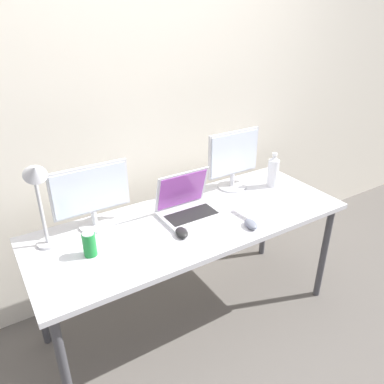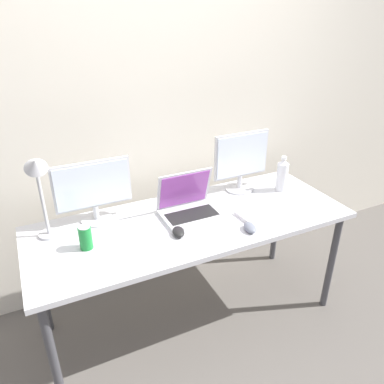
{
  "view_description": "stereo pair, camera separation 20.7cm",
  "coord_description": "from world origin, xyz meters",
  "px_view_note": "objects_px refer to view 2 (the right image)",
  "views": [
    {
      "loc": [
        -0.98,
        -1.57,
        1.85
      ],
      "look_at": [
        0.0,
        0.0,
        0.92
      ],
      "focal_mm": 35.0,
      "sensor_mm": 36.0,
      "label": 1
    },
    {
      "loc": [
        -0.8,
        -1.67,
        1.85
      ],
      "look_at": [
        0.0,
        0.0,
        0.92
      ],
      "focal_mm": 35.0,
      "sensor_mm": 36.0,
      "label": 2
    }
  ],
  "objects_px": {
    "work_desk": "(192,229)",
    "desk_lamp": "(39,182)",
    "keyboard_main": "(266,210)",
    "water_bottle": "(282,175)",
    "monitor_left": "(93,190)",
    "mouse_by_laptop": "(250,228)",
    "soda_can_near_keyboard": "(85,238)",
    "monitor_center": "(241,160)",
    "laptop_silver": "(188,205)",
    "mouse_by_keyboard": "(178,232)"
  },
  "relations": [
    {
      "from": "laptop_silver",
      "to": "mouse_by_laptop",
      "type": "xyz_separation_m",
      "value": [
        0.23,
        -0.31,
        -0.04
      ]
    },
    {
      "from": "water_bottle",
      "to": "soda_can_near_keyboard",
      "type": "bearing_deg",
      "value": -175.0
    },
    {
      "from": "soda_can_near_keyboard",
      "to": "laptop_silver",
      "type": "bearing_deg",
      "value": 8.57
    },
    {
      "from": "keyboard_main",
      "to": "soda_can_near_keyboard",
      "type": "height_order",
      "value": "soda_can_near_keyboard"
    },
    {
      "from": "laptop_silver",
      "to": "water_bottle",
      "type": "bearing_deg",
      "value": 1.8
    },
    {
      "from": "work_desk",
      "to": "keyboard_main",
      "type": "height_order",
      "value": "keyboard_main"
    },
    {
      "from": "laptop_silver",
      "to": "keyboard_main",
      "type": "height_order",
      "value": "laptop_silver"
    },
    {
      "from": "keyboard_main",
      "to": "desk_lamp",
      "type": "distance_m",
      "value": 1.27
    },
    {
      "from": "desk_lamp",
      "to": "work_desk",
      "type": "bearing_deg",
      "value": -10.67
    },
    {
      "from": "mouse_by_laptop",
      "to": "desk_lamp",
      "type": "height_order",
      "value": "desk_lamp"
    },
    {
      "from": "work_desk",
      "to": "desk_lamp",
      "type": "distance_m",
      "value": 0.87
    },
    {
      "from": "monitor_left",
      "to": "water_bottle",
      "type": "xyz_separation_m",
      "value": [
        1.2,
        -0.13,
        -0.09
      ]
    },
    {
      "from": "laptop_silver",
      "to": "soda_can_near_keyboard",
      "type": "relative_size",
      "value": 2.65
    },
    {
      "from": "mouse_by_laptop",
      "to": "soda_can_near_keyboard",
      "type": "xyz_separation_m",
      "value": [
        -0.84,
        0.22,
        0.04
      ]
    },
    {
      "from": "keyboard_main",
      "to": "mouse_by_laptop",
      "type": "height_order",
      "value": "mouse_by_laptop"
    },
    {
      "from": "keyboard_main",
      "to": "water_bottle",
      "type": "distance_m",
      "value": 0.34
    },
    {
      "from": "laptop_silver",
      "to": "desk_lamp",
      "type": "distance_m",
      "value": 0.82
    },
    {
      "from": "soda_can_near_keyboard",
      "to": "desk_lamp",
      "type": "distance_m",
      "value": 0.35
    },
    {
      "from": "mouse_by_laptop",
      "to": "desk_lamp",
      "type": "relative_size",
      "value": 0.22
    },
    {
      "from": "monitor_left",
      "to": "soda_can_near_keyboard",
      "type": "distance_m",
      "value": 0.3
    },
    {
      "from": "monitor_center",
      "to": "soda_can_near_keyboard",
      "type": "bearing_deg",
      "value": -167.19
    },
    {
      "from": "work_desk",
      "to": "monitor_center",
      "type": "height_order",
      "value": "monitor_center"
    },
    {
      "from": "monitor_center",
      "to": "mouse_by_laptop",
      "type": "bearing_deg",
      "value": -115.54
    },
    {
      "from": "desk_lamp",
      "to": "monitor_left",
      "type": "bearing_deg",
      "value": 18.11
    },
    {
      "from": "monitor_left",
      "to": "soda_can_near_keyboard",
      "type": "height_order",
      "value": "monitor_left"
    },
    {
      "from": "mouse_by_laptop",
      "to": "desk_lamp",
      "type": "bearing_deg",
      "value": 174.35
    },
    {
      "from": "mouse_by_keyboard",
      "to": "desk_lamp",
      "type": "distance_m",
      "value": 0.75
    },
    {
      "from": "mouse_by_keyboard",
      "to": "desk_lamp",
      "type": "relative_size",
      "value": 0.21
    },
    {
      "from": "monitor_left",
      "to": "monitor_center",
      "type": "height_order",
      "value": "monitor_center"
    },
    {
      "from": "work_desk",
      "to": "keyboard_main",
      "type": "xyz_separation_m",
      "value": [
        0.44,
        -0.1,
        0.07
      ]
    },
    {
      "from": "keyboard_main",
      "to": "desk_lamp",
      "type": "relative_size",
      "value": 0.76
    },
    {
      "from": "soda_can_near_keyboard",
      "to": "monitor_center",
      "type": "bearing_deg",
      "value": 12.81
    },
    {
      "from": "monitor_center",
      "to": "soda_can_near_keyboard",
      "type": "distance_m",
      "value": 1.1
    },
    {
      "from": "laptop_silver",
      "to": "monitor_left",
      "type": "bearing_deg",
      "value": 162.78
    },
    {
      "from": "keyboard_main",
      "to": "mouse_by_keyboard",
      "type": "bearing_deg",
      "value": 176.67
    },
    {
      "from": "monitor_left",
      "to": "desk_lamp",
      "type": "bearing_deg",
      "value": -161.89
    },
    {
      "from": "monitor_left",
      "to": "work_desk",
      "type": "bearing_deg",
      "value": -25.01
    },
    {
      "from": "monitor_left",
      "to": "soda_can_near_keyboard",
      "type": "bearing_deg",
      "value": -113.5
    },
    {
      "from": "monitor_center",
      "to": "water_bottle",
      "type": "bearing_deg",
      "value": -27.53
    },
    {
      "from": "desk_lamp",
      "to": "mouse_by_laptop",
      "type": "bearing_deg",
      "value": -20.84
    },
    {
      "from": "keyboard_main",
      "to": "water_bottle",
      "type": "relative_size",
      "value": 1.56
    },
    {
      "from": "work_desk",
      "to": "laptop_silver",
      "type": "relative_size",
      "value": 5.53
    },
    {
      "from": "work_desk",
      "to": "mouse_by_laptop",
      "type": "height_order",
      "value": "mouse_by_laptop"
    },
    {
      "from": "water_bottle",
      "to": "monitor_left",
      "type": "bearing_deg",
      "value": 173.58
    },
    {
      "from": "keyboard_main",
      "to": "monitor_left",
      "type": "bearing_deg",
      "value": 156.65
    },
    {
      "from": "work_desk",
      "to": "mouse_by_keyboard",
      "type": "relative_size",
      "value": 17.93
    },
    {
      "from": "monitor_left",
      "to": "monitor_center",
      "type": "xyz_separation_m",
      "value": [
        0.95,
        -0.01,
        0.01
      ]
    },
    {
      "from": "work_desk",
      "to": "mouse_by_laptop",
      "type": "distance_m",
      "value": 0.35
    },
    {
      "from": "monitor_center",
      "to": "mouse_by_laptop",
      "type": "height_order",
      "value": "monitor_center"
    },
    {
      "from": "monitor_center",
      "to": "mouse_by_laptop",
      "type": "xyz_separation_m",
      "value": [
        -0.22,
        -0.46,
        -0.19
      ]
    }
  ]
}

